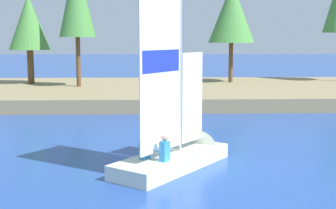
{
  "coord_description": "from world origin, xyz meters",
  "views": [
    {
      "loc": [
        -0.78,
        -5.29,
        3.93
      ],
      "look_at": [
        -0.07,
        13.65,
        1.2
      ],
      "focal_mm": 50.88,
      "sensor_mm": 36.0,
      "label": 1
    }
  ],
  "objects": [
    {
      "name": "shore_bank",
      "position": [
        0.0,
        25.08,
        0.37
      ],
      "size": [
        80.0,
        13.05,
        0.74
      ],
      "primitive_type": "cube",
      "color": "#897A56",
      "rests_on": "ground"
    },
    {
      "name": "shoreline_tree_centre",
      "position": [
        4.83,
        27.72,
        5.51
      ],
      "size": [
        3.19,
        3.19,
        6.83
      ],
      "color": "brown",
      "rests_on": "shore_bank"
    },
    {
      "name": "sailboat",
      "position": [
        0.31,
        9.16,
        0.49
      ],
      "size": [
        4.06,
        4.69,
        6.81
      ],
      "rotation": [
        0.0,
        0.0,
        0.91
      ],
      "color": "silver",
      "rests_on": "ground"
    },
    {
      "name": "shoreline_tree_left",
      "position": [
        -8.87,
        27.23,
        4.81
      ],
      "size": [
        2.72,
        2.72,
        5.94
      ],
      "color": "brown",
      "rests_on": "shore_bank"
    }
  ]
}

